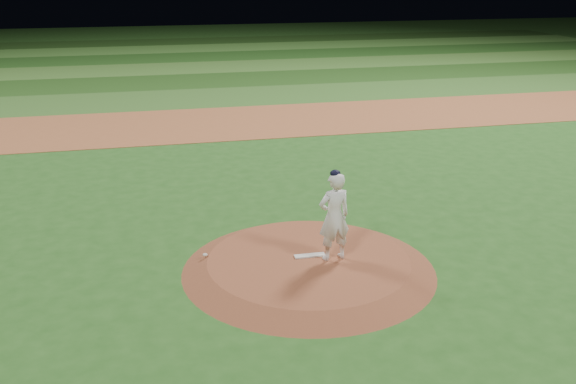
{
  "coord_description": "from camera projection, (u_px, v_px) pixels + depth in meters",
  "views": [
    {
      "loc": [
        -3.27,
        -12.17,
        6.29
      ],
      "look_at": [
        0.0,
        2.0,
        1.1
      ],
      "focal_mm": 40.0,
      "sensor_mm": 36.0,
      "label": 1
    }
  ],
  "objects": [
    {
      "name": "infield_dirt_band",
      "position": [
        224.0,
        123.0,
        26.82
      ],
      "size": [
        70.0,
        6.0,
        0.02
      ],
      "primitive_type": "cube",
      "color": "#99542F",
      "rests_on": "ground"
    },
    {
      "name": "outfield_stripe_1",
      "position": [
        199.0,
        81.0,
        36.46
      ],
      "size": [
        70.0,
        5.0,
        0.02
      ],
      "primitive_type": "cube",
      "color": "#204817",
      "rests_on": "ground"
    },
    {
      "name": "pitcher_on_mound",
      "position": [
        334.0,
        216.0,
        13.58
      ],
      "size": [
        0.78,
        0.58,
        2.02
      ],
      "color": "white",
      "rests_on": "pitchers_mound"
    },
    {
      "name": "outfield_stripe_2",
      "position": [
        192.0,
        68.0,
        41.05
      ],
      "size": [
        70.0,
        5.0,
        0.02
      ],
      "primitive_type": "cube",
      "color": "#3E7229",
      "rests_on": "ground"
    },
    {
      "name": "pitching_rubber",
      "position": [
        310.0,
        255.0,
        14.02
      ],
      "size": [
        0.68,
        0.17,
        0.03
      ],
      "primitive_type": "cube",
      "rotation": [
        0.0,
        0.0,
        -0.01
      ],
      "color": "silver",
      "rests_on": "pitchers_mound"
    },
    {
      "name": "pitchers_mound",
      "position": [
        309.0,
        264.0,
        13.93
      ],
      "size": [
        5.5,
        5.5,
        0.25
      ],
      "primitive_type": "cone",
      "color": "brown",
      "rests_on": "ground"
    },
    {
      "name": "ground",
      "position": [
        309.0,
        269.0,
        13.98
      ],
      "size": [
        120.0,
        120.0,
        0.0
      ],
      "primitive_type": "plane",
      "color": "#25561C",
      "rests_on": "ground"
    },
    {
      "name": "rosin_bag",
      "position": [
        205.0,
        255.0,
        14.03
      ],
      "size": [
        0.11,
        0.11,
        0.06
      ],
      "primitive_type": "ellipsoid",
      "color": "beige",
      "rests_on": "pitchers_mound"
    },
    {
      "name": "outfield_stripe_3",
      "position": [
        186.0,
        57.0,
        45.64
      ],
      "size": [
        70.0,
        5.0,
        0.02
      ],
      "primitive_type": "cube",
      "color": "#204D18",
      "rests_on": "ground"
    },
    {
      "name": "outfield_stripe_0",
      "position": [
        209.0,
        98.0,
        31.87
      ],
      "size": [
        70.0,
        5.0,
        0.02
      ],
      "primitive_type": "cube",
      "color": "#346324",
      "rests_on": "ground"
    },
    {
      "name": "outfield_stripe_4",
      "position": [
        181.0,
        49.0,
        50.23
      ],
      "size": [
        70.0,
        5.0,
        0.02
      ],
      "primitive_type": "cube",
      "color": "#3F7B2D",
      "rests_on": "ground"
    },
    {
      "name": "outfield_stripe_5",
      "position": [
        176.0,
        42.0,
        54.81
      ],
      "size": [
        70.0,
        5.0,
        0.02
      ],
      "primitive_type": "cube",
      "color": "#1E4315",
      "rests_on": "ground"
    }
  ]
}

